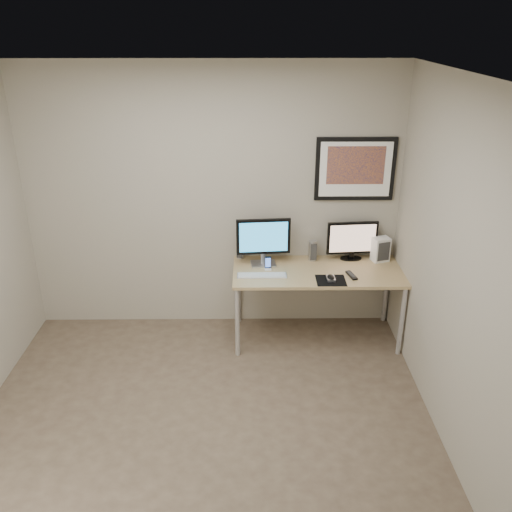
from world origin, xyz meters
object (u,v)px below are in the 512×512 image
object	(u,v)px
phone_dock	(268,263)
speaker_left	(240,249)
monitor_tv	(352,240)
desk	(317,276)
framed_art	(355,169)
speaker_right	(313,250)
keyboard	(262,275)
monitor_large	(263,240)
fan_unit	(381,249)

from	to	relation	value
phone_dock	speaker_left	bearing A→B (deg)	126.69
monitor_tv	desk	bearing A→B (deg)	-149.65
framed_art	speaker_right	world-z (taller)	framed_art
monitor_tv	speaker_right	distance (m)	0.40
phone_dock	keyboard	bearing A→B (deg)	-119.50
framed_art	monitor_large	bearing A→B (deg)	-166.92
framed_art	speaker_right	bearing A→B (deg)	-166.50
monitor_tv	speaker_left	bearing A→B (deg)	172.41
framed_art	speaker_left	distance (m)	1.35
keyboard	framed_art	bearing A→B (deg)	26.67
desk	speaker_left	distance (m)	0.81
desk	keyboard	distance (m)	0.55
desk	phone_dock	size ratio (longest dim) A/B	11.81
monitor_tv	phone_dock	bearing A→B (deg)	-169.36
monitor_large	monitor_tv	xyz separation A→B (m)	(0.87, 0.12, -0.05)
framed_art	keyboard	bearing A→B (deg)	-152.85
framed_art	fan_unit	size ratio (longest dim) A/B	3.12
speaker_right	framed_art	bearing A→B (deg)	6.51
monitor_large	fan_unit	xyz separation A→B (m)	(1.15, 0.09, -0.14)
fan_unit	desk	bearing A→B (deg)	-179.24
keyboard	speaker_right	bearing A→B (deg)	35.12
desk	framed_art	size ratio (longest dim) A/B	2.13
speaker_left	fan_unit	xyz separation A→B (m)	(1.37, -0.08, 0.03)
monitor_large	keyboard	bearing A→B (deg)	-98.80
keyboard	fan_unit	bearing A→B (deg)	15.69
phone_dock	monitor_tv	bearing A→B (deg)	8.90
monitor_tv	phone_dock	xyz separation A→B (m)	(-0.83, -0.23, -0.14)
desk	monitor_large	xyz separation A→B (m)	(-0.51, 0.13, 0.33)
monitor_large	monitor_tv	distance (m)	0.88
speaker_left	phone_dock	distance (m)	0.39
monitor_tv	phone_dock	size ratio (longest dim) A/B	3.68
keyboard	phone_dock	bearing A→B (deg)	66.74
speaker_left	fan_unit	bearing A→B (deg)	7.19
desk	speaker_left	bearing A→B (deg)	157.69
speaker_right	fan_unit	xyz separation A→B (m)	(0.66, -0.02, 0.02)
desk	monitor_large	distance (m)	0.62
phone_dock	keyboard	world-z (taller)	phone_dock
framed_art	phone_dock	world-z (taller)	framed_art
desk	monitor_large	bearing A→B (deg)	165.65
phone_dock	monitor_large	bearing A→B (deg)	103.94
framed_art	monitor_tv	xyz separation A→B (m)	(0.01, -0.08, -0.68)
speaker_left	keyboard	world-z (taller)	speaker_left
phone_dock	fan_unit	size ratio (longest dim) A/B	0.56
speaker_left	keyboard	distance (m)	0.48
framed_art	monitor_tv	world-z (taller)	framed_art
speaker_right	keyboard	world-z (taller)	speaker_right
desk	monitor_tv	world-z (taller)	monitor_tv
desk	speaker_right	size ratio (longest dim) A/B	7.87
desk	phone_dock	distance (m)	0.49
desk	phone_dock	bearing A→B (deg)	177.41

